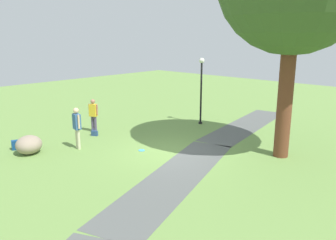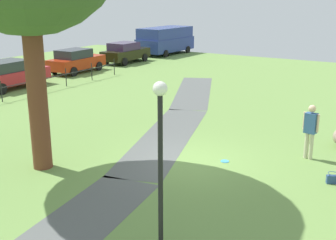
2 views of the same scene
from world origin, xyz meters
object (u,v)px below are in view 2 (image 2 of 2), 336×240
Objects in this scene: handbag_on_grass at (332,179)px; frisbee_on_grass at (225,161)px; delivery_van at (165,39)px; parked_wagon_silver at (9,74)px; lamp_post at (160,150)px; man_near_boulder at (310,128)px; parked_coupe_black at (76,60)px; parked_hatchback_blue at (125,52)px.

frisbee_on_grass is (-0.05, 3.23, -0.13)m from handbag_on_grass.
delivery_van is at bearing 35.94° from frisbee_on_grass.
parked_wagon_silver is 0.79× the size of delivery_van.
lamp_post is 13.52× the size of frisbee_on_grass.
delivery_van is (19.25, 17.30, 0.23)m from man_near_boulder.
delivery_van is at bearing 0.98° from parked_wagon_silver.
delivery_van is at bearing -0.65° from parked_coupe_black.
handbag_on_grass is 0.08× the size of parked_wagon_silver.
frisbee_on_grass is 0.06× the size of parked_coupe_black.
man_near_boulder is 0.42× the size of parked_hatchback_blue.
lamp_post reaches higher than handbag_on_grass.
handbag_on_grass is at bearing -89.19° from frisbee_on_grass.
delivery_van reaches higher than man_near_boulder.
frisbee_on_grass is (-1.64, 2.16, -1.02)m from man_near_boulder.
parked_hatchback_blue reaches higher than frisbee_on_grass.
parked_hatchback_blue reaches higher than handbag_on_grass.
lamp_post is at bearing 169.67° from man_near_boulder.
man_near_boulder is at bearing -138.05° from delivery_van.
handbag_on_grass is 23.55m from parked_hatchback_blue.
frisbee_on_grass is at bearing 9.94° from lamp_post.
parked_hatchback_blue is at bearing -178.91° from delivery_van.
lamp_post reaches higher than parked_hatchback_blue.
delivery_van reaches higher than frisbee_on_grass.
delivery_van is (20.88, 15.14, 1.26)m from frisbee_on_grass.
lamp_post is 2.00× the size of man_near_boulder.
parked_wagon_silver is at bearing -179.02° from delivery_van.
lamp_post is at bearing 156.11° from handbag_on_grass.
man_near_boulder is 6.78× the size of frisbee_on_grass.
parked_coupe_black is at bearing 62.35° from handbag_on_grass.
parked_coupe_black is at bearing 47.28° from lamp_post.
man_near_boulder reaches higher than parked_wagon_silver.
man_near_boulder is at bearing -97.68° from parked_wagon_silver.
frisbee_on_grass is 25.83m from delivery_van.
handbag_on_grass is 1.40× the size of frisbee_on_grass.
parked_hatchback_blue is at bearing 52.34° from man_near_boulder.
handbag_on_grass is (-1.59, -1.08, -0.89)m from man_near_boulder.
man_near_boulder reaches higher than parked_hatchback_blue.
frisbee_on_grass is at bearing -104.82° from parked_wagon_silver.
man_near_boulder reaches higher than handbag_on_grass.
man_near_boulder is at bearing -127.66° from parked_hatchback_blue.
man_near_boulder reaches higher than parked_coupe_black.
delivery_van is at bearing 41.41° from handbag_on_grass.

